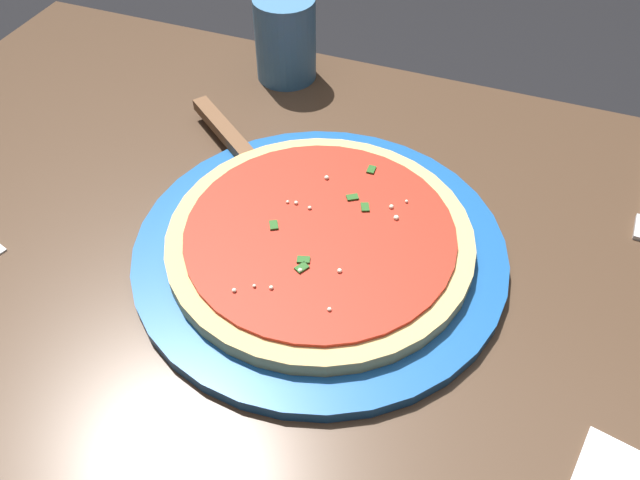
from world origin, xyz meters
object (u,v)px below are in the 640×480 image
(serving_plate, at_px, (320,249))
(pizza, at_px, (320,238))
(pizza_server, at_px, (240,149))
(cup_tall_drink, at_px, (285,39))

(serving_plate, height_order, pizza, pizza)
(pizza_server, bearing_deg, cup_tall_drink, 96.21)
(pizza, height_order, cup_tall_drink, cup_tall_drink)
(pizza, bearing_deg, serving_plate, -130.30)
(pizza_server, bearing_deg, pizza, -36.80)
(serving_plate, relative_size, pizza_server, 1.83)
(serving_plate, distance_m, pizza_server, 0.17)
(serving_plate, bearing_deg, pizza, 49.70)
(cup_tall_drink, bearing_deg, pizza_server, -83.79)
(pizza, height_order, pizza_server, pizza)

